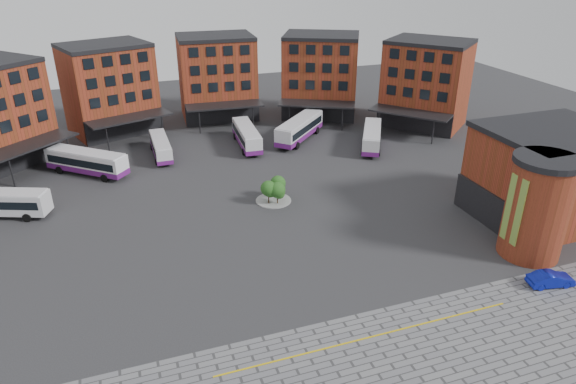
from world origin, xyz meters
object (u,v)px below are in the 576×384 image
object	(u,v)px
bus_d	(247,136)
blue_car	(551,279)
tree_island	(275,189)
bus_e	(300,128)
bus_f	(372,137)
bus_c	(161,147)
bus_b	(87,162)

from	to	relation	value
bus_d	blue_car	size ratio (longest dim) A/B	2.68
tree_island	bus_e	xyz separation A→B (m)	(10.68, 20.12, 0.16)
tree_island	bus_f	world-z (taller)	bus_f
bus_c	bus_e	size ratio (longest dim) A/B	0.90
bus_d	bus_f	xyz separation A→B (m)	(18.30, -6.86, -0.03)
tree_island	bus_b	world-z (taller)	bus_b
bus_b	bus_e	distance (m)	32.63
bus_d	bus_e	distance (m)	8.85
tree_island	bus_d	distance (m)	20.17
bus_f	blue_car	xyz separation A→B (m)	(-1.32, -38.08, -1.00)
tree_island	bus_f	distance (m)	24.09
tree_island	bus_c	xyz separation A→B (m)	(-11.41, 20.18, -0.25)
bus_d	bus_e	bearing A→B (deg)	3.83
bus_b	bus_e	bearing A→B (deg)	-43.57
bus_e	blue_car	xyz separation A→B (m)	(8.13, -44.97, -1.22)
bus_e	blue_car	size ratio (longest dim) A/B	2.56
bus_e	blue_car	bearing A→B (deg)	-35.01
bus_e	blue_car	world-z (taller)	bus_e
tree_island	bus_b	bearing A→B (deg)	142.50
bus_b	blue_car	xyz separation A→B (m)	(40.58, -41.56, -1.12)
bus_d	blue_car	bearing A→B (deg)	-65.71
blue_car	bus_c	bearing A→B (deg)	44.92
bus_b	bus_e	world-z (taller)	bus_e
bus_c	bus_f	xyz separation A→B (m)	(31.55, -6.95, 0.19)
tree_island	bus_d	xyz separation A→B (m)	(1.84, 20.08, -0.03)
bus_b	bus_f	xyz separation A→B (m)	(41.90, -3.48, -0.12)
tree_island	blue_car	size ratio (longest dim) A/B	1.02
tree_island	bus_c	distance (m)	23.18
bus_c	bus_f	size ratio (longest dim) A/B	0.90
bus_c	bus_d	distance (m)	13.25
bus_b	bus_c	distance (m)	10.93
tree_island	bus_e	distance (m)	22.78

